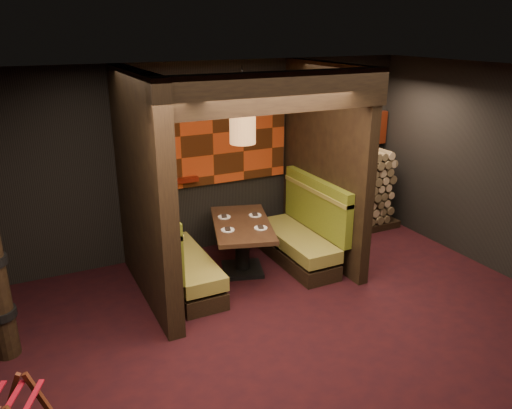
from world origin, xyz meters
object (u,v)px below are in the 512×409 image
object	(u,v)px
dining_table	(242,238)
pendant_lamp	(243,126)
booth_bench_left	(178,261)
booth_bench_right	(302,236)
firewood_stack	(350,192)

from	to	relation	value
dining_table	pendant_lamp	world-z (taller)	pendant_lamp
booth_bench_left	booth_bench_right	bearing A→B (deg)	0.00
booth_bench_right	booth_bench_left	bearing A→B (deg)	180.00
booth_bench_left	pendant_lamp	distance (m)	1.95
booth_bench_right	firewood_stack	xyz separation A→B (m)	(1.35, 0.70, 0.28)
booth_bench_right	dining_table	distance (m)	0.95
booth_bench_right	dining_table	xyz separation A→B (m)	(-0.94, 0.08, 0.11)
pendant_lamp	firewood_stack	world-z (taller)	pendant_lamp
pendant_lamp	firewood_stack	bearing A→B (deg)	16.34
pendant_lamp	firewood_stack	distance (m)	2.77
dining_table	pendant_lamp	distance (m)	1.59
booth_bench_right	pendant_lamp	size ratio (longest dim) A/B	1.63
dining_table	pendant_lamp	bearing A→B (deg)	-90.00
dining_table	firewood_stack	world-z (taller)	firewood_stack
booth_bench_right	firewood_stack	size ratio (longest dim) A/B	0.92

